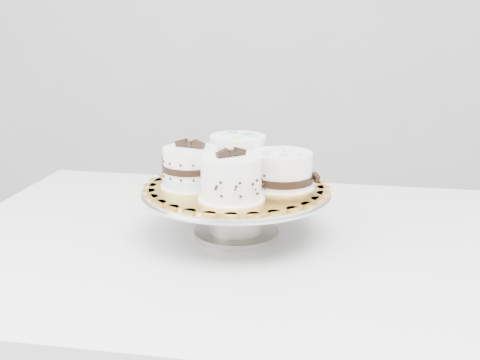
{
  "coord_description": "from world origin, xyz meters",
  "views": [
    {
      "loc": [
        0.14,
        -0.87,
        1.17
      ],
      "look_at": [
        0.09,
        0.21,
        0.86
      ],
      "focal_mm": 45.0,
      "sensor_mm": 36.0,
      "label": 1
    }
  ],
  "objects_px": {
    "cake_stand": "(236,203)",
    "cake_swirl": "(231,179)",
    "cake_banded": "(191,169)",
    "cake_ribbon": "(282,170)",
    "cake_board": "(236,187)",
    "cake_dots": "(238,155)",
    "table": "(265,277)"
  },
  "relations": [
    {
      "from": "table",
      "to": "cake_swirl",
      "type": "relative_size",
      "value": 9.13
    },
    {
      "from": "table",
      "to": "cake_stand",
      "type": "distance_m",
      "value": 0.15
    },
    {
      "from": "cake_board",
      "to": "cake_dots",
      "type": "distance_m",
      "value": 0.09
    },
    {
      "from": "cake_stand",
      "to": "cake_banded",
      "type": "distance_m",
      "value": 0.11
    },
    {
      "from": "table",
      "to": "cake_ribbon",
      "type": "relative_size",
      "value": 8.92
    },
    {
      "from": "cake_stand",
      "to": "cake_swirl",
      "type": "height_order",
      "value": "cake_swirl"
    },
    {
      "from": "cake_board",
      "to": "cake_dots",
      "type": "bearing_deg",
      "value": 90.73
    },
    {
      "from": "cake_swirl",
      "to": "table",
      "type": "bearing_deg",
      "value": 10.81
    },
    {
      "from": "cake_board",
      "to": "cake_dots",
      "type": "height_order",
      "value": "cake_dots"
    },
    {
      "from": "cake_swirl",
      "to": "cake_board",
      "type": "bearing_deg",
      "value": 52.68
    },
    {
      "from": "cake_ribbon",
      "to": "table",
      "type": "bearing_deg",
      "value": -166.08
    },
    {
      "from": "cake_board",
      "to": "cake_banded",
      "type": "bearing_deg",
      "value": -175.86
    },
    {
      "from": "cake_swirl",
      "to": "cake_banded",
      "type": "distance_m",
      "value": 0.11
    },
    {
      "from": "cake_stand",
      "to": "cake_dots",
      "type": "distance_m",
      "value": 0.11
    },
    {
      "from": "cake_stand",
      "to": "cake_swirl",
      "type": "bearing_deg",
      "value": -93.08
    },
    {
      "from": "cake_board",
      "to": "cake_dots",
      "type": "relative_size",
      "value": 2.43
    },
    {
      "from": "cake_dots",
      "to": "cake_ribbon",
      "type": "relative_size",
      "value": 0.9
    },
    {
      "from": "cake_dots",
      "to": "cake_ribbon",
      "type": "height_order",
      "value": "cake_dots"
    },
    {
      "from": "cake_swirl",
      "to": "cake_dots",
      "type": "xyz_separation_m",
      "value": [
        0.0,
        0.16,
        0.0
      ]
    },
    {
      "from": "cake_swirl",
      "to": "cake_banded",
      "type": "xyz_separation_m",
      "value": [
        -0.08,
        0.08,
        -0.0
      ]
    },
    {
      "from": "cake_dots",
      "to": "cake_swirl",
      "type": "bearing_deg",
      "value": -76.17
    },
    {
      "from": "cake_board",
      "to": "cake_dots",
      "type": "xyz_separation_m",
      "value": [
        -0.0,
        0.08,
        0.04
      ]
    },
    {
      "from": "table",
      "to": "cake_swirl",
      "type": "xyz_separation_m",
      "value": [
        -0.06,
        -0.06,
        0.21
      ]
    },
    {
      "from": "cake_swirl",
      "to": "cake_banded",
      "type": "height_order",
      "value": "cake_swirl"
    },
    {
      "from": "cake_board",
      "to": "table",
      "type": "bearing_deg",
      "value": -21.29
    },
    {
      "from": "cake_swirl",
      "to": "cake_ribbon",
      "type": "height_order",
      "value": "cake_swirl"
    },
    {
      "from": "cake_swirl",
      "to": "cake_ribbon",
      "type": "xyz_separation_m",
      "value": [
        0.09,
        0.08,
        -0.01
      ]
    },
    {
      "from": "cake_stand",
      "to": "cake_board",
      "type": "relative_size",
      "value": 1.09
    },
    {
      "from": "table",
      "to": "cake_banded",
      "type": "height_order",
      "value": "cake_banded"
    },
    {
      "from": "cake_board",
      "to": "cake_swirl",
      "type": "height_order",
      "value": "cake_swirl"
    },
    {
      "from": "cake_swirl",
      "to": "cake_banded",
      "type": "relative_size",
      "value": 1.09
    },
    {
      "from": "table",
      "to": "cake_stand",
      "type": "relative_size",
      "value": 3.74
    }
  ]
}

